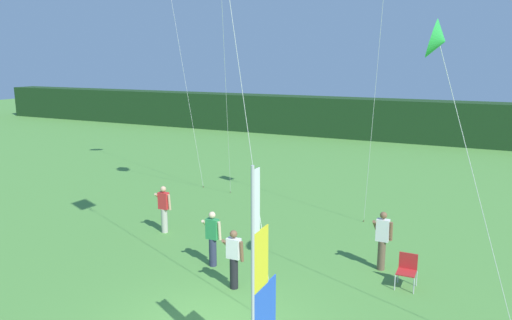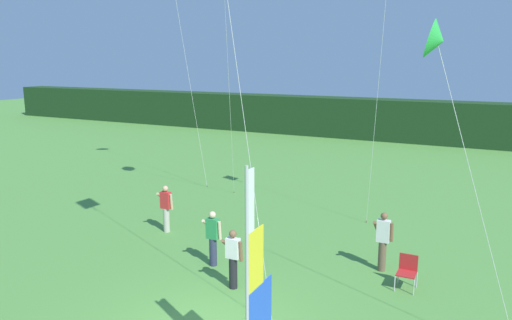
# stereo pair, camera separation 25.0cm
# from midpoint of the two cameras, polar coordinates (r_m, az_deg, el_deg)

# --- Properties ---
(distant_treeline) EXTENTS (80.00, 2.40, 3.00)m
(distant_treeline) POSITION_cam_midpoint_polar(r_m,az_deg,el_deg) (37.46, 18.40, 4.29)
(distant_treeline) COLOR #193819
(distant_treeline) RESTS_ON ground
(banner_flag) EXTENTS (0.06, 1.03, 4.23)m
(banner_flag) POSITION_cam_midpoint_polar(r_m,az_deg,el_deg) (9.04, 0.66, -14.02)
(banner_flag) COLOR #B7B7BC
(banner_flag) RESTS_ON ground
(person_near_banner) EXTENTS (0.55, 0.48, 1.73)m
(person_near_banner) POSITION_cam_midpoint_polar(r_m,az_deg,el_deg) (14.53, 15.01, -8.95)
(person_near_banner) COLOR brown
(person_near_banner) RESTS_ON ground
(person_mid_field) EXTENTS (0.55, 0.48, 1.66)m
(person_mid_field) POSITION_cam_midpoint_polar(r_m,az_deg,el_deg) (17.35, -9.99, -5.44)
(person_mid_field) COLOR #B7B2A3
(person_mid_field) RESTS_ON ground
(person_far_left) EXTENTS (0.55, 0.48, 1.61)m
(person_far_left) POSITION_cam_midpoint_polar(r_m,az_deg,el_deg) (13.07, -2.12, -11.25)
(person_far_left) COLOR black
(person_far_left) RESTS_ON ground
(person_far_right) EXTENTS (0.55, 0.48, 1.65)m
(person_far_right) POSITION_cam_midpoint_polar(r_m,az_deg,el_deg) (14.43, -4.53, -8.89)
(person_far_right) COLOR #2D334C
(person_far_right) RESTS_ON ground
(folding_chair) EXTENTS (0.51, 0.51, 0.89)m
(folding_chair) POSITION_cam_midpoint_polar(r_m,az_deg,el_deg) (13.83, 17.66, -12.03)
(folding_chair) COLOR #BCBCC1
(folding_chair) RESTS_ON ground
(kite_green_delta_4) EXTENTS (2.31, 0.81, 6.72)m
(kite_green_delta_4) POSITION_cam_midpoint_polar(r_m,az_deg,el_deg) (10.58, 20.93, 12.80)
(kite_green_delta_4) COLOR brown
(kite_green_delta_4) RESTS_ON ground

